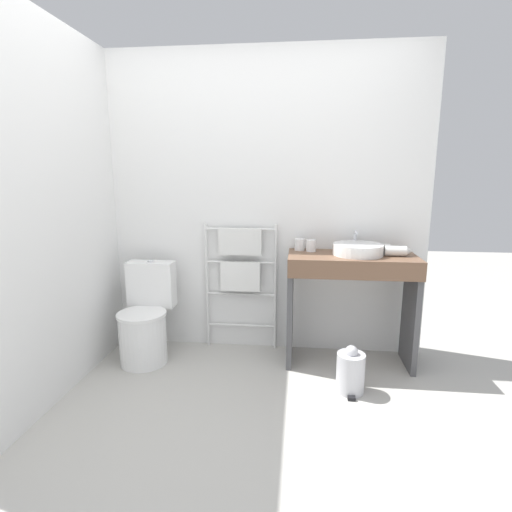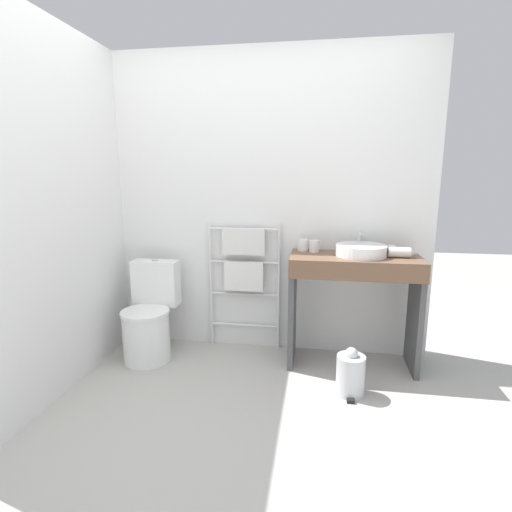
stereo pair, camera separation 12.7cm
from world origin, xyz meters
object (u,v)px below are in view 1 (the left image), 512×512
(trash_bin, at_px, (350,372))
(towel_radiator, at_px, (240,266))
(cup_near_wall, at_px, (300,245))
(toilet, at_px, (145,322))
(sink_basin, at_px, (358,249))
(hair_dryer, at_px, (396,250))
(cup_near_edge, at_px, (311,246))

(trash_bin, bearing_deg, towel_radiator, 143.63)
(cup_near_wall, bearing_deg, trash_bin, -58.38)
(toilet, distance_m, sink_basin, 1.73)
(sink_basin, relative_size, trash_bin, 1.11)
(cup_near_wall, distance_m, hair_dryer, 0.72)
(hair_dryer, bearing_deg, sink_basin, -179.88)
(towel_radiator, distance_m, trash_bin, 1.18)
(cup_near_edge, distance_m, trash_bin, 0.97)
(toilet, distance_m, trash_bin, 1.59)
(cup_near_wall, bearing_deg, hair_dryer, -10.93)
(toilet, relative_size, trash_bin, 2.32)
(towel_radiator, distance_m, hair_dryer, 1.21)
(cup_near_wall, bearing_deg, toilet, -167.72)
(toilet, height_order, trash_bin, toilet)
(toilet, distance_m, cup_near_wall, 1.36)
(towel_radiator, height_order, trash_bin, towel_radiator)
(trash_bin, bearing_deg, toilet, 168.26)
(toilet, relative_size, sink_basin, 2.09)
(towel_radiator, height_order, cup_near_edge, towel_radiator)
(cup_near_wall, height_order, trash_bin, cup_near_wall)
(hair_dryer, bearing_deg, trash_bin, -127.85)
(sink_basin, height_order, hair_dryer, sink_basin)
(cup_near_edge, bearing_deg, sink_basin, -15.89)
(cup_near_wall, bearing_deg, towel_radiator, 175.89)
(sink_basin, bearing_deg, hair_dryer, 0.12)
(towel_radiator, xyz_separation_m, cup_near_wall, (0.48, -0.03, 0.20))
(toilet, xyz_separation_m, trash_bin, (1.55, -0.32, -0.17))
(toilet, xyz_separation_m, hair_dryer, (1.90, 0.12, 0.59))
(cup_near_edge, bearing_deg, trash_bin, -63.50)
(cup_near_edge, relative_size, hair_dryer, 0.44)
(sink_basin, height_order, trash_bin, sink_basin)
(toilet, bearing_deg, cup_near_edge, 9.76)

